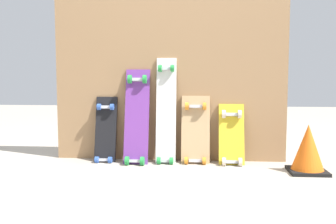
{
  "coord_description": "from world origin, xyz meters",
  "views": [
    {
      "loc": [
        0.26,
        -3.11,
        0.7
      ],
      "look_at": [
        0.0,
        -0.07,
        0.42
      ],
      "focal_mm": 40.84,
      "sensor_mm": 36.0,
      "label": 1
    }
  ],
  "objects_px": {
    "skateboard_purple": "(137,120)",
    "traffic_cone": "(308,149)",
    "skateboard_natural": "(196,133)",
    "skateboard_yellow": "(232,138)",
    "skateboard_white": "(166,114)",
    "skateboard_black": "(106,133)"
  },
  "relations": [
    {
      "from": "skateboard_white",
      "to": "skateboard_purple",
      "type": "bearing_deg",
      "value": -172.14
    },
    {
      "from": "skateboard_yellow",
      "to": "traffic_cone",
      "type": "height_order",
      "value": "skateboard_yellow"
    },
    {
      "from": "skateboard_yellow",
      "to": "traffic_cone",
      "type": "distance_m",
      "value": 0.59
    },
    {
      "from": "skateboard_purple",
      "to": "traffic_cone",
      "type": "distance_m",
      "value": 1.33
    },
    {
      "from": "skateboard_white",
      "to": "skateboard_natural",
      "type": "xyz_separation_m",
      "value": [
        0.24,
        0.0,
        -0.15
      ]
    },
    {
      "from": "skateboard_white",
      "to": "traffic_cone",
      "type": "distance_m",
      "value": 1.11
    },
    {
      "from": "skateboard_natural",
      "to": "skateboard_white",
      "type": "bearing_deg",
      "value": -178.94
    },
    {
      "from": "skateboard_natural",
      "to": "skateboard_yellow",
      "type": "distance_m",
      "value": 0.29
    },
    {
      "from": "skateboard_natural",
      "to": "skateboard_purple",
      "type": "bearing_deg",
      "value": -175.55
    },
    {
      "from": "skateboard_natural",
      "to": "traffic_cone",
      "type": "distance_m",
      "value": 0.86
    },
    {
      "from": "skateboard_natural",
      "to": "skateboard_black",
      "type": "bearing_deg",
      "value": -179.51
    },
    {
      "from": "skateboard_natural",
      "to": "skateboard_yellow",
      "type": "bearing_deg",
      "value": -4.09
    },
    {
      "from": "skateboard_natural",
      "to": "skateboard_yellow",
      "type": "relative_size",
      "value": 1.12
    },
    {
      "from": "skateboard_black",
      "to": "skateboard_yellow",
      "type": "xyz_separation_m",
      "value": [
        1.03,
        -0.01,
        -0.02
      ]
    },
    {
      "from": "skateboard_white",
      "to": "skateboard_yellow",
      "type": "xyz_separation_m",
      "value": [
        0.53,
        -0.02,
        -0.19
      ]
    },
    {
      "from": "skateboard_purple",
      "to": "traffic_cone",
      "type": "xyz_separation_m",
      "value": [
        1.3,
        -0.23,
        -0.18
      ]
    },
    {
      "from": "skateboard_black",
      "to": "skateboard_purple",
      "type": "relative_size",
      "value": 0.73
    },
    {
      "from": "skateboard_white",
      "to": "traffic_cone",
      "type": "xyz_separation_m",
      "value": [
        1.06,
        -0.26,
        -0.22
      ]
    },
    {
      "from": "skateboard_natural",
      "to": "traffic_cone",
      "type": "bearing_deg",
      "value": -17.95
    },
    {
      "from": "skateboard_purple",
      "to": "skateboard_natural",
      "type": "relative_size",
      "value": 1.35
    },
    {
      "from": "skateboard_white",
      "to": "skateboard_natural",
      "type": "bearing_deg",
      "value": 1.06
    },
    {
      "from": "skateboard_black",
      "to": "skateboard_purple",
      "type": "distance_m",
      "value": 0.29
    }
  ]
}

